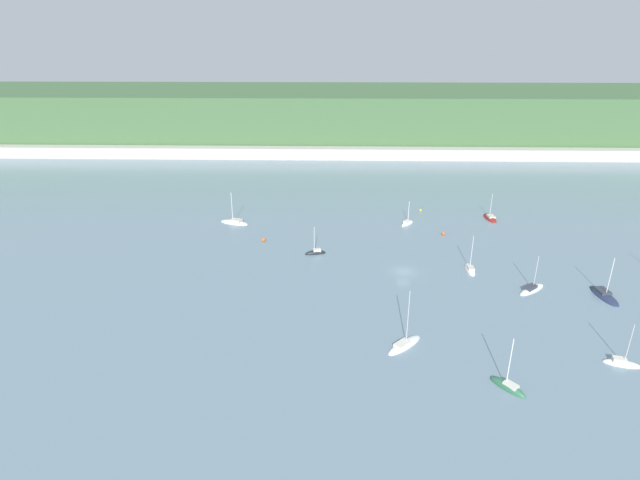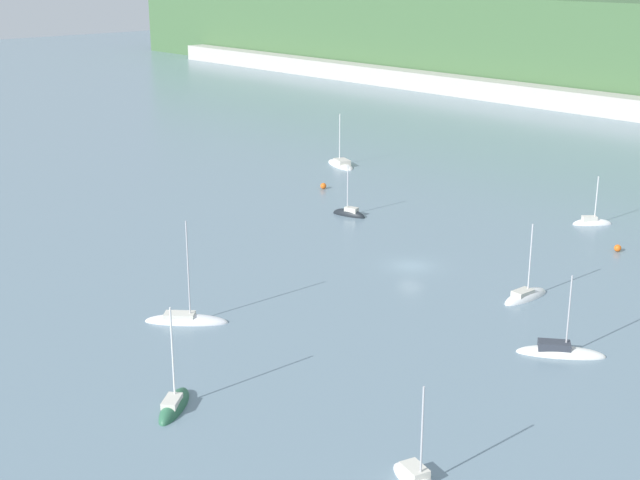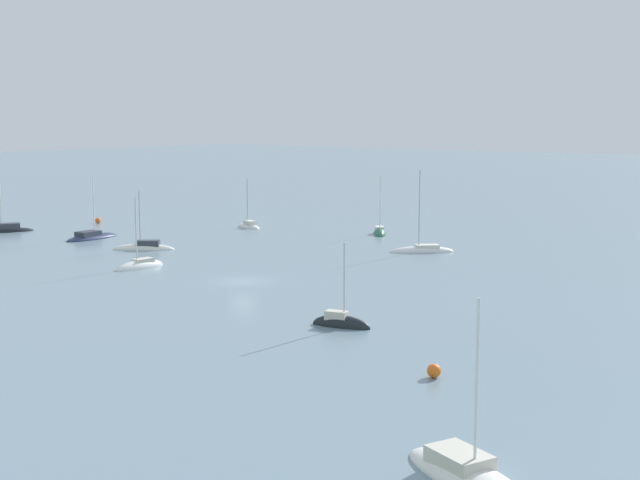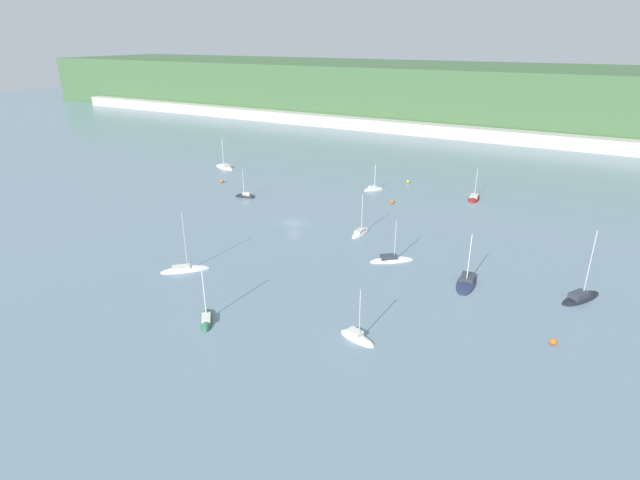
# 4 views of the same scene
# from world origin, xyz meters

# --- Properties ---
(ground_plane) EXTENTS (600.00, 600.00, 0.00)m
(ground_plane) POSITION_xyz_m (0.00, 0.00, 0.00)
(ground_plane) COLOR slate
(sailboat_0) EXTENTS (6.91, 6.03, 7.73)m
(sailboat_0) POSITION_xyz_m (23.38, -7.44, 0.10)
(sailboat_0) COLOR white
(sailboat_0) RESTS_ON ground_plane
(sailboat_1) EXTENTS (2.03, 6.05, 8.27)m
(sailboat_1) POSITION_xyz_m (13.84, 1.16, 0.07)
(sailboat_1) COLOR white
(sailboat_1) RESTS_ON ground_plane
(sailboat_2) EXTENTS (8.27, 5.21, 8.88)m
(sailboat_2) POSITION_xyz_m (-40.15, 27.76, 0.11)
(sailboat_2) COLOR white
(sailboat_2) RESTS_ON ground_plane
(sailboat_5) EXTENTS (6.81, 6.74, 10.27)m
(sailboat_5) POSITION_xyz_m (-3.34, -26.55, 0.09)
(sailboat_5) COLOR silver
(sailboat_5) RESTS_ON ground_plane
(sailboat_6) EXTENTS (4.90, 2.40, 7.30)m
(sailboat_6) POSITION_xyz_m (-18.49, 8.68, 0.11)
(sailboat_6) COLOR black
(sailboat_6) RESTS_ON ground_plane
(sailboat_7) EXTENTS (4.68, 5.25, 8.74)m
(sailboat_7) POSITION_xyz_m (9.59, -36.34, 0.08)
(sailboat_7) COLOR #2D6647
(sailboat_7) RESTS_ON ground_plane
(sailboat_8) EXTENTS (5.82, 7.79, 10.72)m
(sailboat_8) POSITION_xyz_m (51.02, -6.31, 0.15)
(sailboat_8) COLOR black
(sailboat_8) RESTS_ON ground_plane
(sailboat_9) EXTENTS (5.42, 3.03, 7.47)m
(sailboat_9) POSITION_xyz_m (28.16, -30.50, 0.12)
(sailboat_9) COLOR white
(sailboat_9) RESTS_ON ground_plane
(sailboat_10) EXTENTS (3.49, 8.42, 8.62)m
(sailboat_10) POSITION_xyz_m (36.03, -9.39, 0.10)
(sailboat_10) COLOR #232D4C
(sailboat_10) RESTS_ON ground_plane
(mooring_buoy_0) EXTENTS (0.86, 0.86, 0.86)m
(mooring_buoy_0) POSITION_xyz_m (-30.95, 15.60, 0.43)
(mooring_buoy_0) COLOR orange
(mooring_buoy_0) RESTS_ON ground_plane
(mooring_buoy_3) EXTENTS (0.84, 0.84, 0.84)m
(mooring_buoy_3) POSITION_xyz_m (48.95, -20.19, 0.42)
(mooring_buoy_3) COLOR orange
(mooring_buoy_3) RESTS_ON ground_plane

